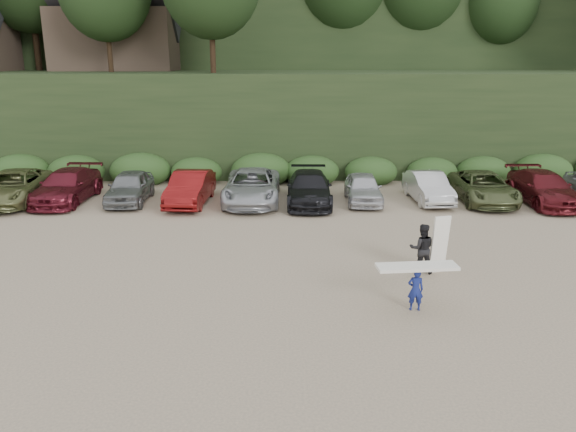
{
  "coord_description": "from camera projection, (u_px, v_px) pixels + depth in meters",
  "views": [
    {
      "loc": [
        -0.53,
        -16.76,
        6.92
      ],
      "look_at": [
        -0.41,
        3.0,
        1.3
      ],
      "focal_mm": 35.0,
      "sensor_mm": 36.0,
      "label": 1
    }
  ],
  "objects": [
    {
      "name": "hillside_backdrop",
      "position": [
        287.0,
        6.0,
        49.5
      ],
      "size": [
        90.0,
        41.5,
        28.0
      ],
      "color": "black",
      "rests_on": "ground"
    },
    {
      "name": "parked_cars",
      "position": [
        241.0,
        187.0,
        27.41
      ],
      "size": [
        36.99,
        5.93,
        1.65
      ],
      "color": "#A4A4A8",
      "rests_on": "ground"
    },
    {
      "name": "ground",
      "position": [
        301.0,
        280.0,
        18.02
      ],
      "size": [
        120.0,
        120.0,
        0.0
      ],
      "primitive_type": "plane",
      "color": "tan",
      "rests_on": "ground"
    },
    {
      "name": "child_surfer",
      "position": [
        416.0,
        280.0,
        15.68
      ],
      "size": [
        2.3,
        0.83,
        1.35
      ],
      "color": "navy",
      "rests_on": "ground"
    },
    {
      "name": "adult_surfer",
      "position": [
        423.0,
        248.0,
        18.46
      ],
      "size": [
        1.3,
        0.71,
        1.98
      ],
      "color": "black",
      "rests_on": "ground"
    }
  ]
}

